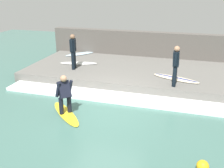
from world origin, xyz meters
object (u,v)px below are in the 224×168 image
object	(u,v)px
surfboard_waiting_near	(79,63)
surfboard_spare	(80,54)
surfer_waiting_near	(73,50)
marker_buoy	(203,166)
surfer_waiting_far	(176,64)
surfboard_riding	(66,113)
surfboard_waiting_far	(176,78)
surfer_riding	(64,93)

from	to	relation	value
surfboard_waiting_near	surfboard_spare	xyz separation A→B (m)	(1.76, 0.65, 0.00)
surfer_waiting_near	surfboard_spare	world-z (taller)	surfer_waiting_near
marker_buoy	surfer_waiting_far	bearing A→B (deg)	12.66
surfboard_waiting_near	surfer_waiting_near	bearing A→B (deg)	-171.97
surfboard_riding	surfer_waiting_far	xyz separation A→B (m)	(2.64, -3.34, 1.27)
surfer_waiting_far	surfboard_waiting_far	xyz separation A→B (m)	(0.75, -0.02, -0.84)
surfboard_riding	surfer_riding	distance (m)	0.76
surfer_waiting_far	surfboard_spare	bearing A→B (deg)	57.28
surfer_waiting_near	surfboard_spare	xyz separation A→B (m)	(2.55, 0.76, -0.86)
surfer_waiting_far	surfer_riding	bearing A→B (deg)	128.27
surfboard_waiting_near	surfboard_waiting_far	bearing A→B (deg)	-101.14
surfer_riding	surfboard_spare	xyz separation A→B (m)	(6.08, 2.01, -0.32)
surfer_waiting_near	surfboard_waiting_near	distance (m)	1.18
surfboard_waiting_far	marker_buoy	xyz separation A→B (m)	(-5.12, -0.96, -0.32)
surfer_riding	surfboard_spare	size ratio (longest dim) A/B	0.78
surfboard_riding	surfboard_waiting_far	xyz separation A→B (m)	(3.39, -3.37, 0.44)
surfer_waiting_near	surfboard_waiting_far	world-z (taller)	surfer_waiting_near
surfboard_waiting_near	marker_buoy	size ratio (longest dim) A/B	6.62
surfboard_waiting_far	surfer_riding	bearing A→B (deg)	135.19
surfer_riding	surfer_waiting_near	size ratio (longest dim) A/B	0.83
surfer_riding	surfboard_waiting_far	world-z (taller)	surfer_riding
surfer_riding	surfboard_riding	bearing A→B (deg)	0.00
surfer_waiting_near	marker_buoy	world-z (taller)	surfer_waiting_near
surfboard_riding	surfer_waiting_near	size ratio (longest dim) A/B	1.10
surfer_waiting_far	marker_buoy	xyz separation A→B (m)	(-4.37, -0.98, -1.16)
surfboard_waiting_near	surfer_waiting_far	size ratio (longest dim) A/B	1.23
surfer_riding	surfer_waiting_far	world-z (taller)	surfer_waiting_far
surfer_waiting_far	marker_buoy	bearing A→B (deg)	-167.34
surfer_waiting_far	marker_buoy	size ratio (longest dim) A/B	5.38
surfboard_spare	surfboard_waiting_near	bearing A→B (deg)	-159.81
surfboard_waiting_far	marker_buoy	world-z (taller)	surfboard_waiting_far
surfboard_riding	surfer_waiting_far	world-z (taller)	surfer_waiting_far
marker_buoy	surfer_riding	bearing A→B (deg)	68.24
surfboard_waiting_near	surfer_waiting_far	bearing A→B (deg)	-109.67
surfer_waiting_near	surfboard_waiting_near	bearing A→B (deg)	8.03
surfer_waiting_far	surfboard_waiting_far	size ratio (longest dim) A/B	0.75
surfboard_waiting_near	marker_buoy	bearing A→B (deg)	-136.76
surfer_riding	marker_buoy	world-z (taller)	surfer_riding
surfer_waiting_far	surfboard_waiting_far	bearing A→B (deg)	-1.79
surfboard_waiting_far	surfboard_waiting_near	bearing A→B (deg)	78.86
surfboard_waiting_far	surfboard_spare	size ratio (longest dim) A/B	1.22
surfer_waiting_near	surfboard_waiting_far	bearing A→B (deg)	-91.71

